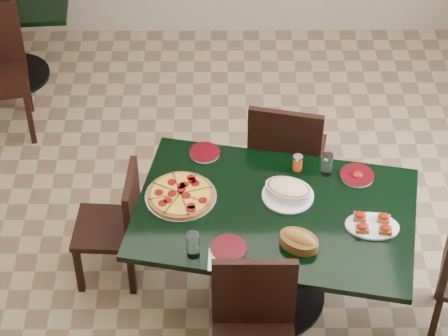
{
  "coord_description": "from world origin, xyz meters",
  "views": [
    {
      "loc": [
        0.07,
        -3.67,
        4.22
      ],
      "look_at": [
        0.09,
        0.0,
        0.88
      ],
      "focal_mm": 70.0,
      "sensor_mm": 36.0,
      "label": 1
    }
  ],
  "objects_px": {
    "chair_near": "(254,330)",
    "lasagna_casserole": "(288,191)",
    "chair_far": "(286,154)",
    "pepperoni_pizza": "(181,195)",
    "bread_basket": "(299,240)",
    "bruschetta_platter": "(372,224)",
    "chair_left": "(118,222)",
    "back_table": "(3,21)",
    "main_table": "(274,233)"
  },
  "relations": [
    {
      "from": "chair_near",
      "to": "lasagna_casserole",
      "type": "distance_m",
      "value": 0.85
    },
    {
      "from": "chair_far",
      "to": "pepperoni_pizza",
      "type": "bearing_deg",
      "value": 54.98
    },
    {
      "from": "bread_basket",
      "to": "bruschetta_platter",
      "type": "xyz_separation_m",
      "value": [
        0.41,
        0.13,
        -0.02
      ]
    },
    {
      "from": "bread_basket",
      "to": "pepperoni_pizza",
      "type": "bearing_deg",
      "value": -178.45
    },
    {
      "from": "chair_near",
      "to": "lasagna_casserole",
      "type": "bearing_deg",
      "value": 75.07
    },
    {
      "from": "chair_near",
      "to": "lasagna_casserole",
      "type": "xyz_separation_m",
      "value": [
        0.21,
        0.78,
        0.27
      ]
    },
    {
      "from": "chair_near",
      "to": "bread_basket",
      "type": "distance_m",
      "value": 0.54
    },
    {
      "from": "chair_near",
      "to": "bruschetta_platter",
      "type": "xyz_separation_m",
      "value": [
        0.66,
        0.53,
        0.24
      ]
    },
    {
      "from": "chair_near",
      "to": "chair_left",
      "type": "distance_m",
      "value": 1.18
    },
    {
      "from": "back_table",
      "to": "chair_far",
      "type": "xyz_separation_m",
      "value": [
        2.09,
        -1.6,
        0.03
      ]
    },
    {
      "from": "bread_basket",
      "to": "chair_near",
      "type": "bearing_deg",
      "value": -90.43
    },
    {
      "from": "back_table",
      "to": "lasagna_casserole",
      "type": "xyz_separation_m",
      "value": [
        2.06,
        -2.19,
        0.27
      ]
    },
    {
      "from": "chair_near",
      "to": "chair_left",
      "type": "relative_size",
      "value": 1.15
    },
    {
      "from": "main_table",
      "to": "lasagna_casserole",
      "type": "height_order",
      "value": "lasagna_casserole"
    },
    {
      "from": "chair_left",
      "to": "lasagna_casserole",
      "type": "distance_m",
      "value": 1.06
    },
    {
      "from": "main_table",
      "to": "back_table",
      "type": "height_order",
      "value": "same"
    },
    {
      "from": "chair_left",
      "to": "lasagna_casserole",
      "type": "relative_size",
      "value": 2.62
    },
    {
      "from": "bruschetta_platter",
      "to": "lasagna_casserole",
      "type": "bearing_deg",
      "value": 158.98
    },
    {
      "from": "lasagna_casserole",
      "to": "bruschetta_platter",
      "type": "distance_m",
      "value": 0.51
    },
    {
      "from": "back_table",
      "to": "chair_left",
      "type": "relative_size",
      "value": 1.36
    },
    {
      "from": "chair_left",
      "to": "lasagna_casserole",
      "type": "height_order",
      "value": "lasagna_casserole"
    },
    {
      "from": "chair_left",
      "to": "bruschetta_platter",
      "type": "bearing_deg",
      "value": 80.39
    },
    {
      "from": "main_table",
      "to": "chair_left",
      "type": "xyz_separation_m",
      "value": [
        -0.93,
        0.21,
        -0.11
      ]
    },
    {
      "from": "chair_far",
      "to": "lasagna_casserole",
      "type": "distance_m",
      "value": 0.64
    },
    {
      "from": "main_table",
      "to": "bread_basket",
      "type": "xyz_separation_m",
      "value": [
        0.11,
        -0.26,
        0.22
      ]
    },
    {
      "from": "back_table",
      "to": "chair_near",
      "type": "xyz_separation_m",
      "value": [
        1.84,
        -2.96,
        0.0
      ]
    },
    {
      "from": "pepperoni_pizza",
      "to": "main_table",
      "type": "bearing_deg",
      "value": -11.99
    },
    {
      "from": "main_table",
      "to": "back_table",
      "type": "xyz_separation_m",
      "value": [
        -1.98,
        2.31,
        -0.04
      ]
    },
    {
      "from": "chair_near",
      "to": "lasagna_casserole",
      "type": "relative_size",
      "value": 3.0
    },
    {
      "from": "bruschetta_platter",
      "to": "back_table",
      "type": "bearing_deg",
      "value": 143.58
    },
    {
      "from": "chair_far",
      "to": "main_table",
      "type": "bearing_deg",
      "value": 93.2
    },
    {
      "from": "main_table",
      "to": "chair_near",
      "type": "bearing_deg",
      "value": -90.24
    },
    {
      "from": "chair_far",
      "to": "bread_basket",
      "type": "distance_m",
      "value": 1.0
    },
    {
      "from": "chair_near",
      "to": "pepperoni_pizza",
      "type": "height_order",
      "value": "chair_near"
    },
    {
      "from": "chair_far",
      "to": "lasagna_casserole",
      "type": "relative_size",
      "value": 3.12
    },
    {
      "from": "chair_far",
      "to": "bread_basket",
      "type": "height_order",
      "value": "chair_far"
    },
    {
      "from": "pepperoni_pizza",
      "to": "chair_far",
      "type": "bearing_deg",
      "value": 42.67
    },
    {
      "from": "chair_far",
      "to": "chair_near",
      "type": "height_order",
      "value": "chair_far"
    },
    {
      "from": "back_table",
      "to": "bread_basket",
      "type": "bearing_deg",
      "value": -54.98
    },
    {
      "from": "back_table",
      "to": "chair_left",
      "type": "distance_m",
      "value": 2.35
    },
    {
      "from": "bread_basket",
      "to": "chair_left",
      "type": "bearing_deg",
      "value": -172.71
    },
    {
      "from": "pepperoni_pizza",
      "to": "lasagna_casserole",
      "type": "distance_m",
      "value": 0.61
    },
    {
      "from": "pepperoni_pizza",
      "to": "chair_left",
      "type": "bearing_deg",
      "value": 166.17
    },
    {
      "from": "back_table",
      "to": "lasagna_casserole",
      "type": "distance_m",
      "value": 3.02
    },
    {
      "from": "chair_near",
      "to": "pepperoni_pizza",
      "type": "xyz_separation_m",
      "value": [
        -0.4,
        0.77,
        0.24
      ]
    },
    {
      "from": "back_table",
      "to": "bruschetta_platter",
      "type": "bearing_deg",
      "value": -48.32
    },
    {
      "from": "pepperoni_pizza",
      "to": "lasagna_casserole",
      "type": "bearing_deg",
      "value": 0.41
    },
    {
      "from": "main_table",
      "to": "chair_far",
      "type": "xyz_separation_m",
      "value": [
        0.11,
        0.71,
        -0.02
      ]
    },
    {
      "from": "chair_far",
      "to": "chair_near",
      "type": "xyz_separation_m",
      "value": [
        -0.25,
        -1.37,
        -0.02
      ]
    },
    {
      "from": "chair_near",
      "to": "pepperoni_pizza",
      "type": "relative_size",
      "value": 2.29
    }
  ]
}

